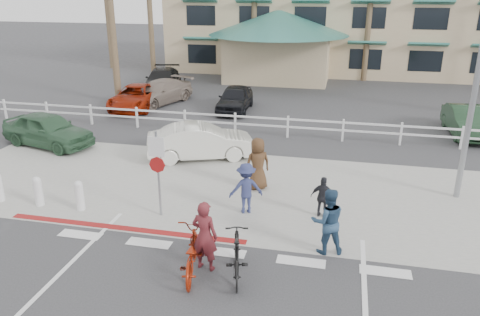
% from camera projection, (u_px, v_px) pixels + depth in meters
% --- Properties ---
extents(ground, '(140.00, 140.00, 0.00)m').
position_uv_depth(ground, '(216.00, 265.00, 11.37)').
color(ground, '#333335').
extents(sidewalk_plaza, '(22.00, 7.00, 0.01)m').
position_uv_depth(sidewalk_plaza, '(252.00, 191.00, 15.48)').
color(sidewalk_plaza, gray).
rests_on(sidewalk_plaza, ground).
extents(cross_street, '(40.00, 5.00, 0.01)m').
position_uv_depth(cross_street, '(271.00, 151.00, 19.14)').
color(cross_street, '#333335').
rests_on(cross_street, ground).
extents(parking_lot, '(50.00, 16.00, 0.01)m').
position_uv_depth(parking_lot, '(297.00, 100.00, 27.83)').
color(parking_lot, '#333335').
rests_on(parking_lot, ground).
extents(curb_red, '(7.00, 0.25, 0.02)m').
position_uv_depth(curb_red, '(124.00, 228.00, 13.08)').
color(curb_red, maroon).
rests_on(curb_red, ground).
extents(rail_fence, '(29.40, 0.16, 1.00)m').
position_uv_depth(rail_fence, '(290.00, 127.00, 20.70)').
color(rail_fence, silver).
rests_on(rail_fence, ground).
extents(sign_post, '(0.50, 0.10, 2.90)m').
position_uv_depth(sign_post, '(158.00, 170.00, 13.35)').
color(sign_post, gray).
rests_on(sign_post, ground).
extents(bollard_0, '(0.26, 0.26, 0.95)m').
position_uv_depth(bollard_0, '(79.00, 195.00, 14.02)').
color(bollard_0, silver).
rests_on(bollard_0, ground).
extents(bollard_1, '(0.26, 0.26, 0.95)m').
position_uv_depth(bollard_1, '(38.00, 191.00, 14.31)').
color(bollard_1, silver).
rests_on(bollard_1, ground).
extents(bike_red, '(1.12, 2.13, 1.06)m').
position_uv_depth(bike_red, '(191.00, 253.00, 10.91)').
color(bike_red, maroon).
rests_on(bike_red, ground).
extents(rider_red, '(0.71, 0.52, 1.76)m').
position_uv_depth(rider_red, '(205.00, 236.00, 10.95)').
color(rider_red, maroon).
rests_on(rider_red, ground).
extents(bike_black, '(0.94, 1.96, 1.13)m').
position_uv_depth(bike_black, '(237.00, 255.00, 10.76)').
color(bike_black, black).
rests_on(bike_black, ground).
extents(rider_black, '(0.99, 0.86, 1.74)m').
position_uv_depth(rider_black, '(328.00, 221.00, 11.66)').
color(rider_black, navy).
rests_on(rider_black, ground).
extents(pedestrian_a, '(1.15, 0.91, 1.55)m').
position_uv_depth(pedestrian_a, '(246.00, 188.00, 13.78)').
color(pedestrian_a, navy).
rests_on(pedestrian_a, ground).
extents(pedestrian_child, '(0.76, 0.39, 1.25)m').
position_uv_depth(pedestrian_child, '(323.00, 197.00, 13.56)').
color(pedestrian_child, '#212228').
rests_on(pedestrian_child, ground).
extents(pedestrian_b, '(1.03, 0.94, 1.77)m').
position_uv_depth(pedestrian_b, '(258.00, 164.00, 15.36)').
color(pedestrian_b, '#462D1A').
rests_on(pedestrian_b, ground).
extents(car_white_sedan, '(4.39, 2.89, 1.37)m').
position_uv_depth(car_white_sedan, '(201.00, 142.00, 18.18)').
color(car_white_sedan, silver).
rests_on(car_white_sedan, ground).
extents(car_red_compact, '(4.45, 2.68, 1.42)m').
position_uv_depth(car_red_compact, '(48.00, 130.00, 19.62)').
color(car_red_compact, '#32593B').
rests_on(car_red_compact, ground).
extents(lot_car_0, '(2.56, 4.76, 1.27)m').
position_uv_depth(lot_car_0, '(136.00, 97.00, 25.65)').
color(lot_car_0, maroon).
rests_on(lot_car_0, ground).
extents(lot_car_1, '(3.28, 4.89, 1.32)m').
position_uv_depth(lot_car_1, '(159.00, 92.00, 26.67)').
color(lot_car_1, gray).
rests_on(lot_car_1, ground).
extents(lot_car_2, '(1.76, 4.02, 1.35)m').
position_uv_depth(lot_car_2, '(235.00, 99.00, 25.13)').
color(lot_car_2, black).
rests_on(lot_car_2, ground).
extents(lot_car_3, '(1.54, 4.00, 1.30)m').
position_uv_depth(lot_car_3, '(466.00, 121.00, 21.04)').
color(lot_car_3, '#1E3B24').
rests_on(lot_car_3, ground).
extents(lot_car_4, '(2.95, 5.12, 1.40)m').
position_uv_depth(lot_car_4, '(162.00, 80.00, 29.90)').
color(lot_car_4, black).
rests_on(lot_car_4, ground).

